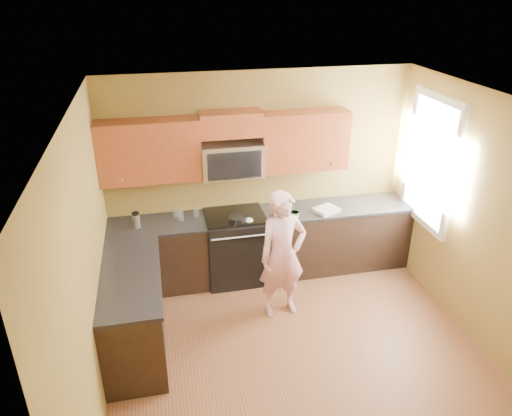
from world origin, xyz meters
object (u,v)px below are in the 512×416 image
object	(u,v)px
frying_pan	(238,220)
butter_tub	(295,216)
stove	(235,247)
woman	(282,255)
microwave	(232,175)
travel_mug	(137,227)

from	to	relation	value
frying_pan	butter_tub	world-z (taller)	frying_pan
stove	woman	world-z (taller)	woman
woman	butter_tub	size ratio (longest dim) A/B	14.39
stove	frying_pan	bearing A→B (deg)	-85.37
microwave	frying_pan	xyz separation A→B (m)	(0.01, -0.28, -0.50)
microwave	frying_pan	world-z (taller)	microwave
microwave	travel_mug	bearing A→B (deg)	-172.78
woman	travel_mug	bearing A→B (deg)	144.92
woman	butter_tub	distance (m)	0.78
frying_pan	travel_mug	distance (m)	1.24
woman	frying_pan	xyz separation A→B (m)	(-0.40, 0.69, 0.16)
stove	microwave	xyz separation A→B (m)	(0.00, 0.12, 0.97)
stove	butter_tub	size ratio (longest dim) A/B	8.66
butter_tub	frying_pan	bearing A→B (deg)	-179.58
frying_pan	woman	bearing A→B (deg)	-39.98
stove	woman	size ratio (longest dim) A/B	0.60
microwave	travel_mug	size ratio (longest dim) A/B	3.81
stove	travel_mug	bearing A→B (deg)	-178.60
stove	travel_mug	world-z (taller)	travel_mug
microwave	travel_mug	world-z (taller)	microwave
stove	woman	bearing A→B (deg)	-63.85
stove	butter_tub	distance (m)	0.89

